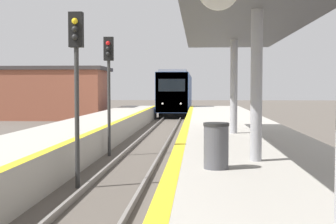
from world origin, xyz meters
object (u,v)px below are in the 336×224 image
signal_mid (76,66)px  trash_bin (216,146)px  signal_far (109,73)px  train (177,93)px

signal_mid → trash_bin: size_ratio=5.08×
signal_far → trash_bin: bearing=-66.5°
trash_bin → train: bearing=93.5°
signal_mid → train: bearing=88.5°
train → signal_mid: signal_mid is taller
train → signal_far: bearing=-92.3°
train → signal_far: signal_far is taller
signal_mid → trash_bin: signal_mid is taller
train → trash_bin: 40.37m
signal_far → trash_bin: signal_far is taller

